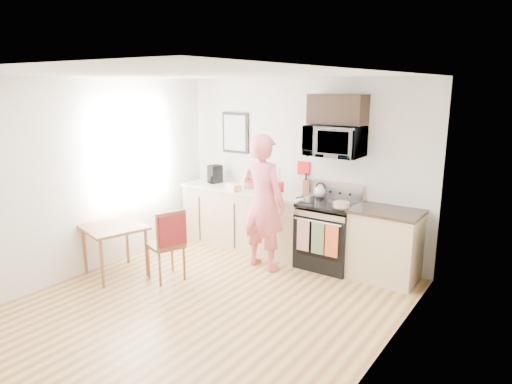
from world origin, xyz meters
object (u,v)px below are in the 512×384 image
Objects in this scene: range at (328,236)px; dining_table at (114,232)px; chair at (170,237)px; cake at (341,205)px; microwave at (335,141)px; person at (263,202)px.

range reaches higher than dining_table.
range reaches higher than chair.
chair is 3.77× the size of cake.
range is 0.61m from cake.
microwave is 0.79× the size of chair.
dining_table is (-1.48, -1.33, -0.33)m from person.
dining_table is 0.82m from chair.
chair is at bearing -129.34° from microwave.
range is 1.53× the size of microwave.
cake is (0.25, -0.28, -0.80)m from microwave.
person is 1.05m from cake.
cake is (1.68, 1.46, 0.35)m from chair.
dining_table is 3.08× the size of cake.
person is 2.02m from dining_table.
cake is at bearing 59.70° from chair.
chair is (0.78, 0.24, 0.01)m from dining_table.
dining_table is (-2.21, -1.88, 0.17)m from range.
microwave is 0.97× the size of dining_table.
chair is at bearing -139.00° from cake.
cake is (0.98, 0.37, 0.03)m from person.
dining_table is 0.82× the size of chair.
person reaches higher than dining_table.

